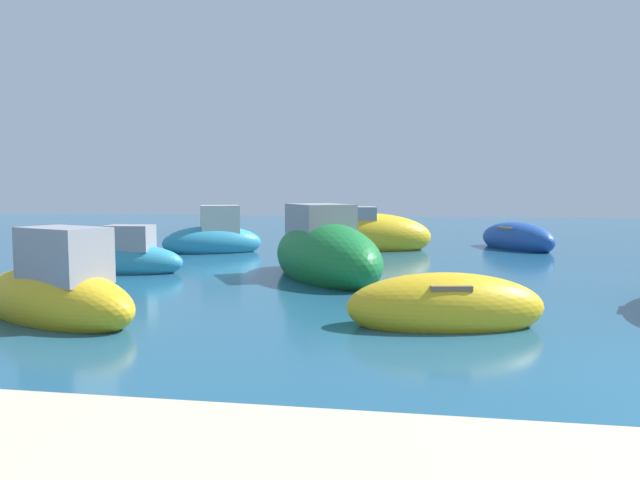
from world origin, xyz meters
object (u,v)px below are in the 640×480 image
at_px(moored_boat_2, 325,254).
at_px(moored_boat_6, 366,235).
at_px(moored_boat_4, 445,307).
at_px(moored_boat_5, 122,259).
at_px(moored_boat_3, 517,239).
at_px(moored_boat_8, 56,294).
at_px(moored_boat_10, 214,239).

distance_m(moored_boat_2, moored_boat_6, 6.73).
distance_m(moored_boat_4, moored_boat_5, 9.07).
relative_size(moored_boat_2, moored_boat_6, 1.07).
bearing_deg(moored_boat_2, moored_boat_3, 113.45).
xyz_separation_m(moored_boat_4, moored_boat_8, (-6.13, -0.60, 0.14)).
relative_size(moored_boat_3, moored_boat_8, 1.01).
bearing_deg(moored_boat_3, moored_boat_8, -64.36).
xyz_separation_m(moored_boat_3, moored_boat_10, (-10.23, -2.84, 0.11)).
bearing_deg(moored_boat_5, moored_boat_3, -149.94).
bearing_deg(moored_boat_10, moored_boat_5, 58.76).
relative_size(moored_boat_2, moored_boat_8, 1.35).
relative_size(moored_boat_5, moored_boat_6, 0.70).
bearing_deg(moored_boat_10, moored_boat_3, 172.10).
distance_m(moored_boat_4, moored_boat_10, 11.97).
distance_m(moored_boat_5, moored_boat_6, 8.76).
height_order(moored_boat_4, moored_boat_5, moored_boat_5).
bearing_deg(moored_boat_10, moored_boat_8, 72.00).
bearing_deg(moored_boat_3, moored_boat_2, -65.18).
xyz_separation_m(moored_boat_5, moored_boat_8, (1.65, -5.26, 0.08)).
relative_size(moored_boat_3, moored_boat_5, 1.13).
relative_size(moored_boat_5, moored_boat_10, 0.94).
relative_size(moored_boat_5, moored_boat_8, 0.89).
bearing_deg(moored_boat_5, moored_boat_10, -103.38).
distance_m(moored_boat_6, moored_boat_8, 12.62).
bearing_deg(moored_boat_6, moored_boat_3, 3.69).
height_order(moored_boat_3, moored_boat_10, moored_boat_10).
relative_size(moored_boat_6, moored_boat_8, 1.27).
distance_m(moored_boat_6, moored_boat_10, 5.25).
bearing_deg(moored_boat_5, moored_boat_6, -135.55).
bearing_deg(moored_boat_3, moored_boat_6, -107.29).
height_order(moored_boat_2, moored_boat_6, moored_boat_2).
relative_size(moored_boat_6, moored_boat_10, 1.34).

